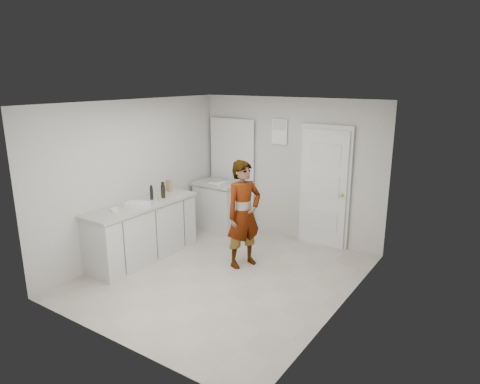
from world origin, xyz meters
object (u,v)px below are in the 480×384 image
Objects in this scene: baking_dish at (137,205)px; oil_cruet_a at (163,190)px; cake_mix_box at (169,186)px; oil_cruet_b at (151,193)px; egg_bowl at (115,210)px; person at (244,214)px; spice_jar at (160,198)px.

oil_cruet_a is at bearing 89.42° from baking_dish.
oil_cruet_b reaches higher than cake_mix_box.
oil_cruet_a is 2.22× the size of egg_bowl.
oil_cruet_a is 0.94m from egg_bowl.
person reaches higher than spice_jar.
spice_jar is 0.58× the size of egg_bowl.
cake_mix_box reaches higher than spice_jar.
person is at bearing 10.88° from oil_cruet_a.
cake_mix_box is (-1.61, 0.10, 0.20)m from person.
spice_jar is 0.17m from oil_cruet_b.
egg_bowl is at bearing 149.81° from person.
cake_mix_box is at bearing 107.25° from person.
spice_jar is (-1.34, -0.40, 0.14)m from person.
oil_cruet_b is at bearing 89.68° from egg_bowl.
baking_dish is (0.21, -0.94, -0.07)m from cake_mix_box.
baking_dish is at bearing -64.39° from cake_mix_box.
oil_cruet_b is (0.13, -0.55, 0.02)m from cake_mix_box.
spice_jar is 0.18m from oil_cruet_a.
baking_dish is at bearing -98.21° from spice_jar.
oil_cruet_b is 0.61× the size of baking_dish.
oil_cruet_b reaches higher than egg_bowl.
cake_mix_box is at bearing 103.30° from oil_cruet_b.
cake_mix_box is 2.73× the size of spice_jar.
spice_jar is 0.18× the size of baking_dish.
cake_mix_box is 0.96m from baking_dish.
person is 1.91m from egg_bowl.
spice_jar is at bearing 15.47° from oil_cruet_b.
baking_dish is at bearing 76.98° from egg_bowl.
person is at bearing 30.84° from baking_dish.
spice_jar is at bearing 127.78° from person.
spice_jar is 0.26× the size of oil_cruet_a.
baking_dish is (-0.01, -0.57, -0.10)m from oil_cruet_a.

